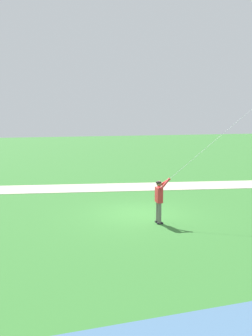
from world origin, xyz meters
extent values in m
plane|color=#33702D|center=(0.00, 0.00, 0.00)|extent=(120.00, 120.00, 0.00)
cube|color=#B7AD99|center=(6.36, 2.00, 0.01)|extent=(7.97, 31.93, 0.02)
cube|color=#232328|center=(-1.36, -0.31, 0.03)|extent=(0.13, 0.25, 0.06)
cylinder|color=slate|center=(-1.36, -0.29, 0.45)|extent=(0.14, 0.14, 0.82)
cube|color=#232328|center=(-1.60, -0.30, 0.03)|extent=(0.13, 0.25, 0.06)
cylinder|color=slate|center=(-1.60, -0.28, 0.45)|extent=(0.14, 0.14, 0.82)
cube|color=red|center=(-1.48, -0.28, 1.16)|extent=(0.41, 0.25, 0.60)
sphere|color=#996B4C|center=(-1.48, -0.28, 1.62)|extent=(0.22, 0.22, 0.22)
ellipsoid|color=black|center=(-1.48, -0.27, 1.66)|extent=(0.24, 0.24, 0.13)
cylinder|color=red|center=(-1.40, -0.51, 1.61)|extent=(0.38, 0.52, 0.43)
cylinder|color=red|center=(-1.58, -0.50, 1.61)|extent=(0.32, 0.54, 0.43)
sphere|color=#996B4C|center=(-1.50, -0.66, 1.74)|extent=(0.10, 0.10, 0.10)
cylinder|color=silver|center=(-1.65, -2.87, 3.48)|extent=(0.30, 4.41, 3.48)
camera|label=1|loc=(-14.11, 4.83, 4.25)|focal=37.45mm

